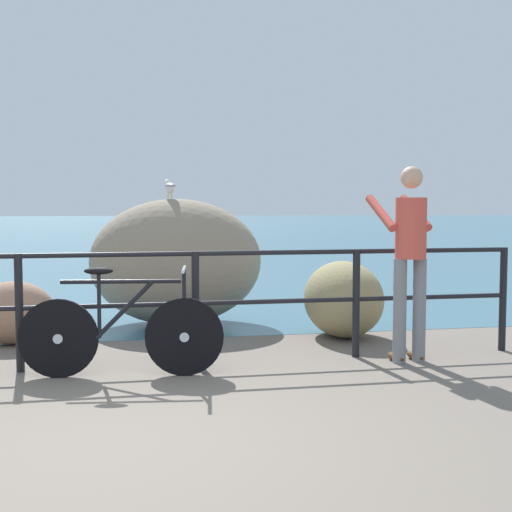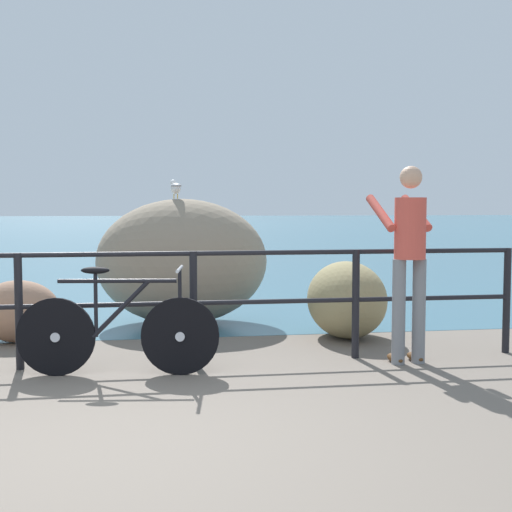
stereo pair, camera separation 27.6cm
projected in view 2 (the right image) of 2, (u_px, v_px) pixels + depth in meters
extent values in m
cube|color=#6B6056|center=(139.00, 248.00, 23.87)|extent=(120.00, 120.00, 0.10)
cube|color=#38667A|center=(144.00, 225.00, 51.72)|extent=(120.00, 90.00, 0.01)
cylinder|color=black|center=(19.00, 311.00, 6.01)|extent=(0.07, 0.07, 1.02)
cylinder|color=black|center=(194.00, 308.00, 6.24)|extent=(0.07, 0.07, 1.02)
cylinder|color=black|center=(356.00, 304.00, 6.47)|extent=(0.07, 0.07, 1.02)
cylinder|color=black|center=(507.00, 301.00, 6.70)|extent=(0.07, 0.07, 1.02)
cylinder|color=black|center=(107.00, 254.00, 6.09)|extent=(7.58, 0.04, 0.04)
cylinder|color=black|center=(108.00, 305.00, 6.12)|extent=(7.58, 0.04, 0.04)
cylinder|color=black|center=(56.00, 337.00, 5.80)|extent=(0.66, 0.12, 0.66)
cylinder|color=#B7BCC6|center=(56.00, 337.00, 5.80)|extent=(0.09, 0.07, 0.08)
cylinder|color=black|center=(180.00, 336.00, 5.83)|extent=(0.66, 0.12, 0.66)
cylinder|color=#B7BCC6|center=(180.00, 336.00, 5.83)|extent=(0.09, 0.07, 0.08)
cylinder|color=black|center=(117.00, 281.00, 5.78)|extent=(0.98, 0.16, 0.04)
cylinder|color=black|center=(121.00, 309.00, 5.79)|extent=(0.50, 0.10, 0.50)
cylinder|color=black|center=(96.00, 305.00, 5.79)|extent=(0.03, 0.03, 0.53)
ellipsoid|color=black|center=(95.00, 270.00, 5.76)|extent=(0.25, 0.13, 0.06)
cylinder|color=black|center=(180.00, 303.00, 5.80)|extent=(0.03, 0.03, 0.57)
cylinder|color=#B7BCC6|center=(180.00, 269.00, 5.78)|extent=(0.09, 0.48, 0.03)
cylinder|color=slate|center=(399.00, 312.00, 6.22)|extent=(0.12, 0.12, 0.95)
ellipsoid|color=#513319|center=(395.00, 358.00, 6.30)|extent=(0.13, 0.27, 0.08)
cylinder|color=slate|center=(419.00, 311.00, 6.27)|extent=(0.12, 0.12, 0.95)
ellipsoid|color=#513319|center=(415.00, 357.00, 6.36)|extent=(0.13, 0.27, 0.08)
cylinder|color=#CC4C3F|center=(410.00, 228.00, 6.19)|extent=(0.28, 0.28, 0.55)
sphere|color=tan|center=(411.00, 177.00, 6.15)|extent=(0.20, 0.20, 0.20)
cylinder|color=#CC4C3F|center=(380.00, 213.00, 6.36)|extent=(0.13, 0.52, 0.34)
cylinder|color=#CC4C3F|center=(416.00, 213.00, 6.45)|extent=(0.13, 0.52, 0.34)
ellipsoid|color=gray|center=(182.00, 262.00, 8.34)|extent=(2.05, 1.41, 1.51)
ellipsoid|color=#9D755E|center=(18.00, 311.00, 7.23)|extent=(0.85, 0.60, 0.65)
ellipsoid|color=#95885C|center=(347.00, 300.00, 7.48)|extent=(0.83, 1.16, 0.83)
cylinder|color=gold|center=(174.00, 196.00, 8.27)|extent=(0.01, 0.01, 0.06)
cylinder|color=gold|center=(178.00, 196.00, 8.28)|extent=(0.01, 0.01, 0.06)
ellipsoid|color=white|center=(176.00, 188.00, 8.27)|extent=(0.16, 0.28, 0.13)
ellipsoid|color=#9E9EA3|center=(176.00, 186.00, 8.25)|extent=(0.17, 0.26, 0.06)
sphere|color=white|center=(173.00, 183.00, 8.37)|extent=(0.08, 0.08, 0.08)
cone|color=gold|center=(172.00, 183.00, 8.42)|extent=(0.03, 0.05, 0.02)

